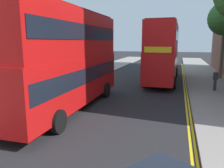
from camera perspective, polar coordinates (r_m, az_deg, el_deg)
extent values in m
cube|color=gray|center=(16.33, 26.11, -3.94)|extent=(4.00, 80.00, 0.14)
cube|color=gray|center=(19.00, -16.22, -1.32)|extent=(4.00, 80.00, 0.14)
cube|color=yellow|center=(14.18, 18.99, -5.81)|extent=(0.10, 56.00, 0.01)
cube|color=yellow|center=(14.17, 18.34, -5.77)|extent=(0.10, 56.00, 0.01)
cube|color=#B20F0F|center=(13.17, -11.21, 1.11)|extent=(2.50, 10.80, 2.60)
cube|color=#B20F0F|center=(12.99, -11.63, 12.26)|extent=(2.45, 10.58, 2.50)
cube|color=black|center=(13.12, -11.26, 2.40)|extent=(2.53, 10.37, 0.84)
cube|color=black|center=(13.00, -11.65, 12.70)|extent=(2.52, 10.15, 0.80)
cube|color=yellow|center=(17.93, -3.36, 8.78)|extent=(2.00, 0.06, 0.44)
cube|color=maroon|center=(13.10, -11.85, 17.95)|extent=(2.25, 9.72, 0.10)
cylinder|color=black|center=(16.88, -9.59, -0.96)|extent=(0.30, 1.04, 1.04)
cylinder|color=black|center=(15.96, -1.49, -1.49)|extent=(0.30, 1.04, 1.04)
cylinder|color=black|center=(11.45, -24.48, -7.42)|extent=(0.30, 1.04, 1.04)
cylinder|color=black|center=(10.04, -13.46, -9.23)|extent=(0.30, 1.04, 1.04)
cube|color=red|center=(22.66, 12.74, 5.01)|extent=(2.63, 10.83, 2.60)
cube|color=red|center=(22.56, 13.01, 11.47)|extent=(2.58, 10.61, 2.50)
cube|color=black|center=(22.63, 12.77, 5.77)|extent=(2.65, 10.40, 0.84)
cube|color=black|center=(22.56, 13.02, 11.72)|extent=(2.64, 10.18, 0.80)
cube|color=yellow|center=(17.20, 11.51, 8.50)|extent=(2.00, 0.08, 0.44)
cube|color=maroon|center=(22.62, 13.15, 14.76)|extent=(2.37, 9.75, 0.10)
cylinder|color=black|center=(19.44, 15.48, 0.34)|extent=(0.31, 1.04, 1.04)
cylinder|color=black|center=(19.66, 8.18, 0.73)|extent=(0.31, 1.04, 1.04)
cylinder|color=black|center=(26.06, 15.96, 2.87)|extent=(0.31, 1.04, 1.04)
cylinder|color=black|center=(26.22, 10.49, 3.15)|extent=(0.31, 1.04, 1.04)
cylinder|color=#2D2D38|center=(19.20, 24.64, -0.25)|extent=(0.22, 0.22, 0.85)
cube|color=#26262B|center=(19.09, 24.80, 1.83)|extent=(0.34, 0.22, 0.56)
sphere|color=tan|center=(19.04, 24.89, 2.99)|extent=(0.20, 0.20, 0.20)
cylinder|color=#6B6047|center=(25.67, 26.12, 6.84)|extent=(0.29, 0.29, 5.00)
cylinder|color=#6B6047|center=(26.19, 25.55, 13.50)|extent=(1.24, 0.95, 1.06)
cylinder|color=#6B6047|center=(25.00, 26.57, 13.60)|extent=(1.43, 0.46, 1.06)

